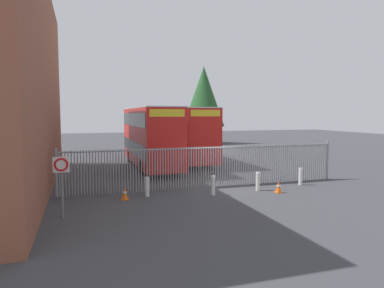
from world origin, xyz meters
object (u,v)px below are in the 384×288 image
at_px(bollard_center_front, 213,186).
at_px(bollard_near_right, 258,181).
at_px(speed_limit_sign_post, 61,172).
at_px(traffic_cone_mid_forecourt, 279,187).
at_px(bollard_far_right, 300,176).
at_px(traffic_cone_by_gate, 125,194).
at_px(double_decker_bus_near_gate, 150,135).
at_px(double_decker_bus_behind_fence_left, 183,132).
at_px(bollard_near_left, 147,187).

xyz_separation_m(bollard_center_front, bollard_near_right, (2.59, 0.29, 0.00)).
bearing_deg(speed_limit_sign_post, traffic_cone_mid_forecourt, 7.34).
height_order(bollard_far_right, speed_limit_sign_post, speed_limit_sign_post).
height_order(traffic_cone_by_gate, traffic_cone_mid_forecourt, same).
bearing_deg(bollard_far_right, speed_limit_sign_post, -168.07).
bearing_deg(bollard_center_front, double_decker_bus_near_gate, 96.73).
bearing_deg(bollard_far_right, traffic_cone_mid_forecourt, -149.27).
height_order(double_decker_bus_behind_fence_left, bollard_center_front, double_decker_bus_behind_fence_left).
bearing_deg(bollard_near_right, bollard_center_front, -173.54).
relative_size(traffic_cone_by_gate, speed_limit_sign_post, 0.25).
height_order(bollard_center_front, bollard_far_right, same).
relative_size(traffic_cone_mid_forecourt, speed_limit_sign_post, 0.25).
bearing_deg(double_decker_bus_near_gate, bollard_near_left, -101.92).
height_order(bollard_near_left, bollard_far_right, same).
height_order(traffic_cone_by_gate, speed_limit_sign_post, speed_limit_sign_post).
relative_size(bollard_center_front, traffic_cone_mid_forecourt, 1.61).
relative_size(double_decker_bus_near_gate, traffic_cone_by_gate, 18.32).
xyz_separation_m(bollard_near_right, speed_limit_sign_post, (-9.38, -2.05, 1.30)).
bearing_deg(traffic_cone_by_gate, bollard_far_right, 2.56).
distance_m(bollard_near_left, bollard_near_right, 5.70).
distance_m(double_decker_bus_behind_fence_left, traffic_cone_by_gate, 13.60).
height_order(double_decker_bus_behind_fence_left, bollard_near_right, double_decker_bus_behind_fence_left).
xyz_separation_m(bollard_near_left, speed_limit_sign_post, (-3.69, -2.45, 1.30)).
xyz_separation_m(bollard_near_right, bollard_far_right, (2.95, 0.55, 0.00)).
relative_size(double_decker_bus_near_gate, bollard_near_left, 11.38).
relative_size(double_decker_bus_behind_fence_left, bollard_near_left, 11.38).
distance_m(double_decker_bus_near_gate, bollard_far_right, 11.41).
bearing_deg(bollard_near_left, bollard_near_right, -4.02).
height_order(double_decker_bus_near_gate, speed_limit_sign_post, double_decker_bus_near_gate).
bearing_deg(traffic_cone_mid_forecourt, bollard_center_front, 172.31).
distance_m(bollard_near_left, bollard_far_right, 8.64).
xyz_separation_m(double_decker_bus_behind_fence_left, bollard_near_right, (0.48, -11.98, -1.95)).
xyz_separation_m(double_decker_bus_near_gate, speed_limit_sign_post, (-5.63, -11.63, -0.65)).
height_order(bollard_near_right, traffic_cone_mid_forecourt, bollard_near_right).
xyz_separation_m(double_decker_bus_behind_fence_left, traffic_cone_by_gate, (-6.30, -11.86, -2.13)).
bearing_deg(traffic_cone_by_gate, double_decker_bus_behind_fence_left, 62.04).
height_order(double_decker_bus_behind_fence_left, bollard_near_left, double_decker_bus_behind_fence_left).
xyz_separation_m(double_decker_bus_near_gate, double_decker_bus_behind_fence_left, (3.27, 2.40, 0.00)).
height_order(bollard_center_front, traffic_cone_mid_forecourt, bollard_center_front).
distance_m(double_decker_bus_behind_fence_left, bollard_far_right, 12.09).
bearing_deg(traffic_cone_by_gate, speed_limit_sign_post, -140.10).
xyz_separation_m(traffic_cone_by_gate, traffic_cone_mid_forecourt, (7.55, -0.86, 0.00)).
bearing_deg(bollard_far_right, double_decker_bus_near_gate, 126.58).
bearing_deg(double_decker_bus_near_gate, traffic_cone_mid_forecourt, -66.36).
height_order(double_decker_bus_near_gate, traffic_cone_by_gate, double_decker_bus_near_gate).
relative_size(double_decker_bus_near_gate, traffic_cone_mid_forecourt, 18.32).
bearing_deg(bollard_center_front, traffic_cone_by_gate, 174.43).
bearing_deg(double_decker_bus_near_gate, speed_limit_sign_post, -115.81).
xyz_separation_m(bollard_center_front, bollard_far_right, (5.53, 0.84, 0.00)).
xyz_separation_m(bollard_far_right, traffic_cone_by_gate, (-9.73, -0.44, -0.19)).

